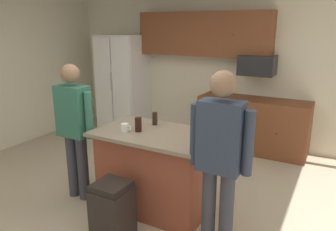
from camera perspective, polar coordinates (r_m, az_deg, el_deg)
floor at (r=3.91m, az=-4.44°, el=-16.27°), size 7.04×7.04×0.00m
back_wall at (r=5.91m, az=10.45°, el=7.95°), size 6.40×0.10×2.60m
cabinet_run_upper at (r=5.81m, az=6.26°, el=14.18°), size 2.40×0.38×0.75m
cabinet_run_lower at (r=5.62m, az=14.77°, el=-1.58°), size 1.80×0.63×0.90m
refrigerator at (r=6.52m, az=-7.91°, el=5.64°), size 0.86×0.76×1.90m
microwave_over_range at (r=5.44m, az=15.56°, el=8.60°), size 0.56×0.40×0.32m
kitchen_island at (r=3.71m, az=-2.27°, el=-9.69°), size 1.33×0.82×0.94m
person_guest_left at (r=2.85m, az=9.20°, el=-6.62°), size 0.57×0.23×1.71m
person_elder_center at (r=3.94m, az=-16.31°, el=-1.40°), size 0.57×0.22×1.65m
glass_pilsner at (r=3.55m, az=-5.30°, el=-1.61°), size 0.08×0.08×0.16m
mug_ceramic_white at (r=3.56m, az=-7.65°, el=-2.14°), size 0.13×0.09×0.09m
tumbler_amber at (r=3.77m, az=-2.35°, el=-0.57°), size 0.06×0.06×0.15m
trash_bin at (r=3.34m, az=-9.79°, el=-16.44°), size 0.34×0.34×0.61m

